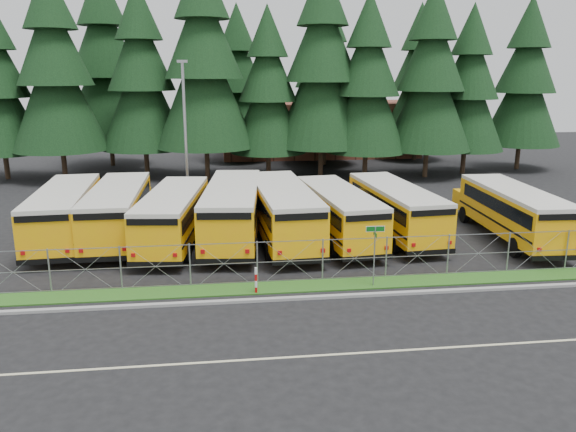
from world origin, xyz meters
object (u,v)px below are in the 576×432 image
object	(u,v)px
striped_bollard	(256,281)
bus_0	(66,215)
street_sign	(375,243)
bus_east	(510,213)
light_standard	(185,129)
bus_1	(119,213)
bus_5	(336,214)
bus_6	(393,210)
bus_2	(175,217)
bus_4	(282,213)
bus_3	(233,212)

from	to	relation	value
striped_bollard	bus_0	bearing A→B (deg)	137.49
street_sign	bus_east	bearing A→B (deg)	33.07
bus_0	striped_bollard	size ratio (longest dim) A/B	9.75
street_sign	light_standard	world-z (taller)	light_standard
bus_1	bus_5	distance (m)	12.40
bus_6	light_standard	bearing A→B (deg)	139.74
bus_2	bus_east	world-z (taller)	same
bus_1	bus_2	distance (m)	3.44
light_standard	street_sign	bearing A→B (deg)	-62.01
street_sign	striped_bollard	world-z (taller)	street_sign
bus_east	bus_0	bearing A→B (deg)	176.88
bus_2	bus_east	xyz separation A→B (m)	(19.02, -1.45, -0.00)
bus_2	bus_5	bearing A→B (deg)	4.42
bus_5	bus_6	distance (m)	3.52
striped_bollard	light_standard	world-z (taller)	light_standard
bus_0	bus_5	world-z (taller)	bus_0
bus_5	bus_6	size ratio (longest dim) A/B	0.99
bus_4	striped_bollard	xyz separation A→B (m)	(-2.03, -7.87, -1.00)
bus_east	striped_bollard	xyz separation A→B (m)	(-15.05, -6.58, -0.90)
bus_2	street_sign	size ratio (longest dim) A/B	4.06
bus_3	light_standard	bearing A→B (deg)	114.62
striped_bollard	bus_1	bearing A→B (deg)	127.73
bus_2	bus_3	bearing A→B (deg)	12.03
bus_6	bus_5	bearing A→B (deg)	-176.32
bus_0	bus_1	distance (m)	2.91
bus_0	bus_1	world-z (taller)	bus_1
bus_5	bus_east	size ratio (longest dim) A/B	0.98
bus_0	bus_1	bearing A→B (deg)	-2.80
bus_2	bus_0	bearing A→B (deg)	175.55
bus_4	bus_east	distance (m)	13.09
bus_3	light_standard	xyz separation A→B (m)	(-2.98, 8.72, 3.89)
bus_1	light_standard	bearing A→B (deg)	65.07
bus_4	striped_bollard	bearing A→B (deg)	-107.43
bus_2	light_standard	distance (m)	9.88
bus_3	bus_4	size ratio (longest dim) A/B	1.01
striped_bollard	light_standard	bearing A→B (deg)	102.16
bus_4	bus_5	world-z (taller)	bus_4
light_standard	bus_4	bearing A→B (deg)	-58.16
bus_0	bus_2	world-z (taller)	bus_0
bus_1	bus_0	bearing A→B (deg)	179.86
bus_1	bus_3	distance (m)	6.54
light_standard	bus_east	bearing A→B (deg)	-29.21
bus_2	bus_6	xyz separation A→B (m)	(12.57, 0.13, -0.01)
bus_3	bus_5	bearing A→B (deg)	-0.74
bus_1	street_sign	xyz separation A→B (m)	(12.45, -9.05, 0.49)
bus_6	bus_east	bearing A→B (deg)	-18.16
bus_3	bus_east	size ratio (longest dim) A/B	1.08
bus_1	bus_5	size ratio (longest dim) A/B	1.05
bus_2	bus_5	xyz separation A→B (m)	(9.09, -0.36, -0.02)
bus_1	bus_east	world-z (taller)	bus_1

